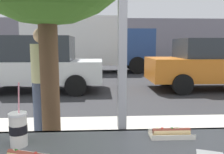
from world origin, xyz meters
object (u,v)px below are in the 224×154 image
Objects in this scene: parked_car_orange at (213,64)px; hotdog_tray_near at (171,133)px; soda_cup_left at (18,129)px; pedestrian at (43,76)px; box_truck at (87,43)px; parked_car_white at (39,64)px.

hotdog_tray_near is at bearing -118.63° from parked_car_orange.
pedestrian is at bearing 101.01° from soda_cup_left.
parked_car_orange reaches higher than hotdog_tray_near.
box_truck reaches higher than pedestrian.
parked_car_orange is at bearing -49.10° from box_truck.
parked_car_orange is 2.72× the size of pedestrian.
hotdog_tray_near is 2.52m from pedestrian.
soda_cup_left is 0.07× the size of parked_car_orange.
parked_car_white reaches higher than hotdog_tray_near.
hotdog_tray_near is 0.04× the size of box_truck.
soda_cup_left is 0.05× the size of box_truck.
soda_cup_left is at bearing -123.72° from parked_car_orange.
pedestrian is at bearing -74.46° from parked_car_white.
parked_car_orange is 0.64× the size of box_truck.
pedestrian reaches higher than parked_car_orange.
parked_car_white is 0.60× the size of box_truck.
hotdog_tray_near is 7.19m from parked_car_orange.
soda_cup_left is 11.67m from box_truck.
box_truck reaches higher than parked_car_white.
parked_car_orange is at bearing 41.32° from pedestrian.
parked_car_white reaches higher than parked_car_orange.
parked_car_white is 5.47m from box_truck.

